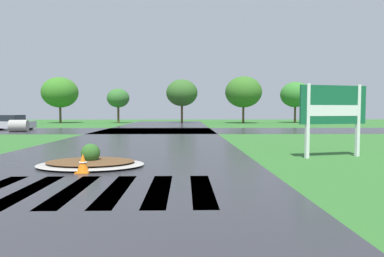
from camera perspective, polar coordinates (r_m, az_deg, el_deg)
The scene contains 9 objects.
asphalt_roadway at distance 12.38m, azimuth -12.15°, elevation -4.71°, with size 9.30×80.00×0.01m, color #2B2B30.
asphalt_cross_road at distance 27.96m, azimuth -6.02°, elevation -0.35°, with size 90.00×8.37×0.01m, color #2B2B30.
crosswalk_stripes at distance 7.59m, azimuth -19.43°, elevation -9.73°, with size 5.85×2.97×0.01m.
estate_billboard at distance 12.96m, azimuth 22.67°, elevation 3.13°, with size 2.59×0.70×2.59m.
median_island at distance 10.54m, azimuth -16.65°, elevation -5.44°, with size 3.16×2.28×0.68m.
car_silver_hatch at distance 32.85m, azimuth -28.45°, elevation 0.83°, with size 4.23×2.55×1.27m.
drainage_pipe_stack at distance 29.73m, azimuth -27.10°, elevation 0.41°, with size 1.42×1.08×0.92m.
traffic_cone at distance 9.50m, azimuth -17.86°, elevation -5.66°, with size 0.36×0.36×0.52m.
background_treeline at distance 44.44m, azimuth -1.94°, elevation 5.96°, with size 35.27×5.87×6.02m.
Camera 1 is at (2.34, -2.04, 1.66)m, focal length 31.74 mm.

